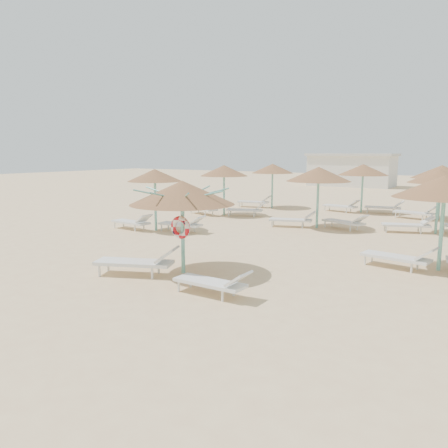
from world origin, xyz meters
The scene contains 6 objects.
ground centered at (0.00, 0.00, 0.00)m, with size 120.00×120.00×0.00m, color #DFBF88.
main_palapa centered at (-0.24, 0.35, 2.24)m, with size 2.87×2.87×2.58m.
lounger_main_a centered at (-1.08, -0.51, 0.39)m, with size 2.35×1.50×0.82m.
lounger_main_b centered at (1.60, -0.83, 0.33)m, with size 1.92×0.60×0.70m.
palapa_field centered at (2.73, 11.10, 2.29)m, with size 19.50×18.68×2.72m.
service_hut centered at (-6.00, 35.00, 1.64)m, with size 8.40×4.40×3.25m.
Camera 1 is at (7.13, -8.97, 3.32)m, focal length 35.00 mm.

